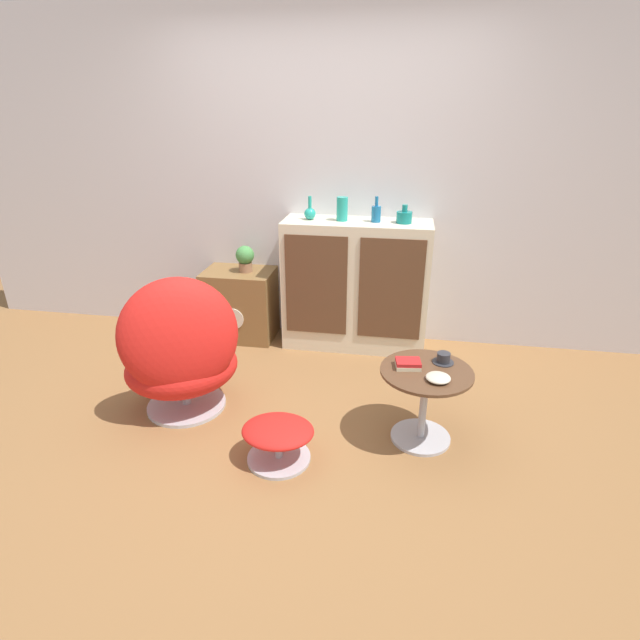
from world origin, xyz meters
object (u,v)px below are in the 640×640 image
(teacup, at_px, (443,359))
(book_stack, at_px, (408,364))
(ottoman, at_px, (278,436))
(coffee_table, at_px, (424,395))
(sideboard, at_px, (355,286))
(bowl, at_px, (438,378))
(vase_inner_right, at_px, (376,213))
(vase_leftmost, at_px, (310,213))
(vase_inner_left, at_px, (342,209))
(potted_plant, at_px, (245,258))
(tv_console, at_px, (240,304))
(vase_rightmost, at_px, (404,217))
(egg_chair, at_px, (181,353))

(teacup, xyz_separation_m, book_stack, (-0.20, -0.09, -0.00))
(ottoman, height_order, coffee_table, coffee_table)
(ottoman, bearing_deg, sideboard, 80.35)
(bowl, bearing_deg, vase_inner_right, 108.92)
(ottoman, height_order, teacup, teacup)
(vase_leftmost, relative_size, teacup, 1.42)
(vase_inner_left, height_order, potted_plant, vase_inner_left)
(sideboard, bearing_deg, vase_inner_left, 178.14)
(tv_console, relative_size, ottoman, 1.45)
(tv_console, bearing_deg, vase_inner_left, 0.51)
(tv_console, height_order, book_stack, tv_console)
(vase_leftmost, height_order, teacup, vase_leftmost)
(potted_plant, bearing_deg, ottoman, -67.35)
(book_stack, bearing_deg, teacup, 24.61)
(coffee_table, relative_size, vase_rightmost, 3.90)
(ottoman, distance_m, vase_leftmost, 1.83)
(sideboard, xyz_separation_m, vase_inner_right, (0.14, 0.00, 0.59))
(vase_leftmost, bearing_deg, vase_rightmost, -0.00)
(coffee_table, relative_size, vase_leftmost, 2.99)
(egg_chair, height_order, potted_plant, egg_chair)
(sideboard, distance_m, book_stack, 1.29)
(sideboard, bearing_deg, vase_leftmost, 179.40)
(tv_console, relative_size, teacup, 4.71)
(vase_inner_right, distance_m, bowl, 1.54)
(vase_leftmost, distance_m, teacup, 1.62)
(bowl, bearing_deg, ottoman, -165.18)
(vase_inner_right, bearing_deg, bowl, -71.08)
(egg_chair, bearing_deg, ottoman, -27.38)
(egg_chair, bearing_deg, bowl, -5.13)
(coffee_table, bearing_deg, book_stack, 170.61)
(sideboard, relative_size, bowl, 8.38)
(vase_inner_left, relative_size, bowl, 1.31)
(vase_inner_left, bearing_deg, vase_leftmost, 180.00)
(coffee_table, height_order, vase_inner_left, vase_inner_left)
(teacup, bearing_deg, vase_inner_left, 124.09)
(vase_rightmost, bearing_deg, sideboard, -179.37)
(ottoman, xyz_separation_m, teacup, (0.90, 0.45, 0.34))
(ottoman, height_order, vase_inner_left, vase_inner_left)
(vase_leftmost, bearing_deg, teacup, -47.97)
(ottoman, bearing_deg, vase_inner_right, 75.44)
(sideboard, bearing_deg, bowl, -65.79)
(coffee_table, distance_m, teacup, 0.24)
(vase_inner_right, relative_size, bowl, 1.39)
(tv_console, bearing_deg, vase_rightmost, 0.33)
(sideboard, relative_size, ottoman, 2.80)
(vase_leftmost, xyz_separation_m, vase_rightmost, (0.72, -0.00, -0.00))
(vase_inner_right, xyz_separation_m, potted_plant, (-1.06, -0.01, -0.40))
(egg_chair, height_order, vase_rightmost, vase_rightmost)
(vase_inner_left, xyz_separation_m, vase_inner_right, (0.26, 0.00, -0.02))
(teacup, bearing_deg, vase_inner_right, 113.94)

